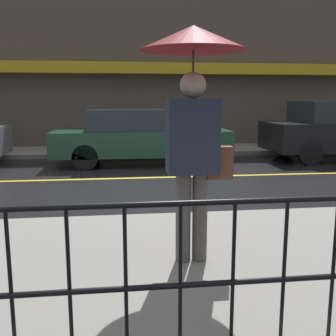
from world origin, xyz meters
TOP-DOWN VIEW (x-y plane):
  - ground_plane at (0.00, 0.00)m, footprint 80.00×80.00m
  - sidewalk_near at (0.00, -4.60)m, footprint 28.00×3.15m
  - sidewalk_far at (0.00, 4.03)m, footprint 28.00×2.01m
  - lane_marking at (0.00, 0.00)m, footprint 25.20×0.12m
  - building_storefront at (0.00, 5.15)m, footprint 28.00×0.85m
  - railing_foreground at (0.00, -5.92)m, footprint 12.00×0.04m
  - pedestrian at (0.32, -4.60)m, footprint 0.94×0.94m
  - car_dark_green at (0.18, 1.93)m, footprint 4.38×1.83m

SIDE VIEW (x-z plane):
  - ground_plane at x=0.00m, z-range 0.00..0.00m
  - lane_marking at x=0.00m, z-range 0.00..0.01m
  - sidewalk_near at x=0.00m, z-range 0.00..0.12m
  - sidewalk_far at x=0.00m, z-range 0.00..0.12m
  - car_dark_green at x=0.18m, z-range 0.01..1.40m
  - railing_foreground at x=0.00m, z-range 0.24..1.18m
  - pedestrian at x=0.32m, z-range 0.65..2.80m
  - building_storefront at x=0.00m, z-range 0.00..5.12m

